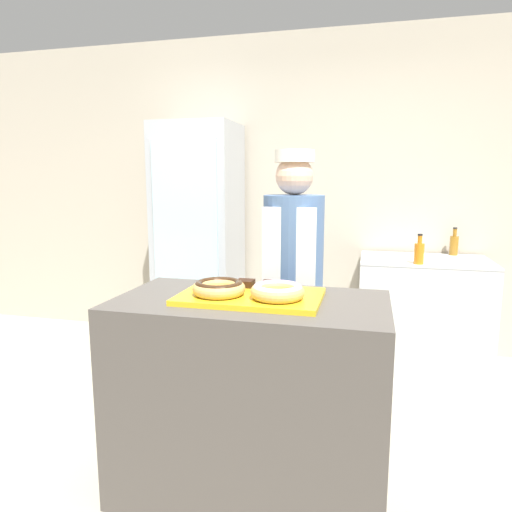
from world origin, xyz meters
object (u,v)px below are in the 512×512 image
brownie_back_right (270,285)px  chest_freezer (422,312)px  bottle_orange (419,252)px  bottle_amber (454,244)px  serving_tray (251,296)px  brownie_back_left (245,283)px  beverage_fridge (199,238)px  donut_chocolate_glaze (219,287)px  donut_light_glaze (277,291)px  baker_person (293,284)px

brownie_back_right → chest_freezer: 1.92m
bottle_orange → bottle_amber: bearing=57.5°
serving_tray → bottle_amber: size_ratio=2.80×
brownie_back_left → bottle_orange: bottle_orange is taller
beverage_fridge → donut_chocolate_glaze: bearing=-66.3°
bottle_amber → bottle_orange: bearing=-122.5°
brownie_back_left → serving_tray: bearing=-65.2°
donut_light_glaze → bottle_amber: bottle_amber is taller
bottle_orange → brownie_back_right: bearing=-120.0°
serving_tray → chest_freezer: bearing=62.1°
donut_light_glaze → beverage_fridge: 2.09m
baker_person → chest_freezer: size_ratio=1.69×
brownie_back_left → baker_person: baker_person is taller
donut_light_glaze → bottle_orange: bearing=65.1°
brownie_back_right → donut_chocolate_glaze: bearing=-136.6°
serving_tray → chest_freezer: (0.93, 1.76, -0.51)m
bottle_amber → baker_person: bearing=-128.5°
brownie_back_right → chest_freezer: brownie_back_right is taller
donut_chocolate_glaze → baker_person: baker_person is taller
bottle_amber → brownie_back_left: bearing=-123.4°
brownie_back_left → chest_freezer: bearing=58.6°
baker_person → bottle_orange: baker_person is taller
donut_light_glaze → bottle_orange: 1.73m
baker_person → chest_freezer: (0.85, 1.12, -0.43)m
baker_person → bottle_amber: 1.75m
chest_freezer → brownie_back_left: bearing=-121.4°
brownie_back_left → bottle_amber: bearing=56.6°
donut_chocolate_glaze → donut_light_glaze: size_ratio=1.00×
serving_tray → bottle_amber: (1.17, 2.01, 0.00)m
donut_chocolate_glaze → donut_light_glaze: 0.26m
bottle_orange → brownie_back_left: bearing=-123.7°
serving_tray → brownie_back_right: bearing=65.2°
serving_tray → beverage_fridge: (-0.92, 1.75, 0.02)m
baker_person → brownie_back_left: bearing=-106.1°
brownie_back_right → baker_person: baker_person is taller
donut_chocolate_glaze → brownie_back_right: bearing=43.4°
brownie_back_right → brownie_back_left: bearing=180.0°
brownie_back_right → beverage_fridge: 1.90m
brownie_back_left → chest_freezer: 1.98m
donut_light_glaze → bottle_amber: (1.04, 2.06, -0.04)m
chest_freezer → baker_person: bearing=-127.1°
brownie_back_right → bottle_orange: 1.60m
baker_person → beverage_fridge: beverage_fridge is taller
bottle_orange → bottle_amber: bottle_amber is taller
donut_chocolate_glaze → chest_freezer: donut_chocolate_glaze is taller
serving_tray → brownie_back_left: size_ratio=7.86×
donut_light_glaze → serving_tray: bearing=159.4°
donut_chocolate_glaze → bottle_orange: bottle_orange is taller
brownie_back_right → bottle_orange: bearing=60.0°
chest_freezer → bottle_orange: bearing=-106.1°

